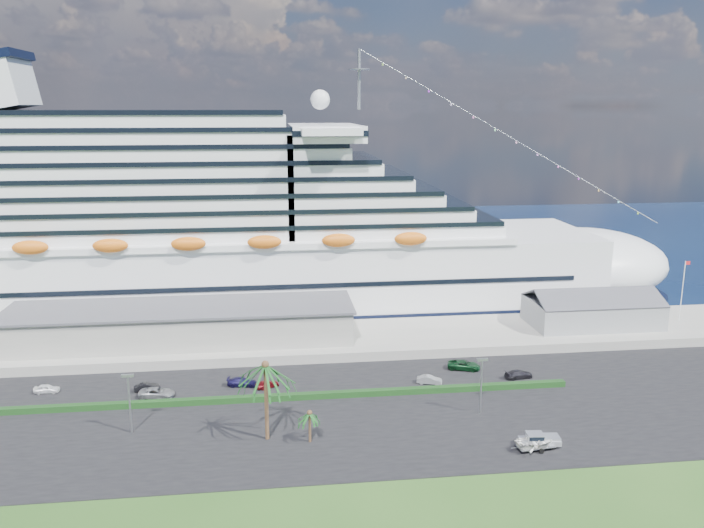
{
  "coord_description": "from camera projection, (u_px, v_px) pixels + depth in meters",
  "views": [
    {
      "loc": [
        -9.01,
        -79.19,
        42.68
      ],
      "look_at": [
        4.38,
        30.0,
        17.32
      ],
      "focal_mm": 35.0,
      "sensor_mm": 36.0,
      "label": 1
    }
  ],
  "objects": [
    {
      "name": "ground",
      "position": [
        347.0,
        450.0,
        87.25
      ],
      "size": [
        420.0,
        420.0,
        0.0
      ],
      "primitive_type": "plane",
      "color": "#244A18",
      "rests_on": "ground"
    },
    {
      "name": "asphalt_lot",
      "position": [
        338.0,
        412.0,
        97.87
      ],
      "size": [
        140.0,
        38.0,
        0.12
      ],
      "primitive_type": "cube",
      "color": "black",
      "rests_on": "ground"
    },
    {
      "name": "wharf",
      "position": [
        322.0,
        340.0,
        125.74
      ],
      "size": [
        240.0,
        20.0,
        1.8
      ],
      "primitive_type": "cube",
      "color": "gray",
      "rests_on": "ground"
    },
    {
      "name": "water",
      "position": [
        299.0,
        247.0,
        212.98
      ],
      "size": [
        420.0,
        160.0,
        0.02
      ],
      "primitive_type": "cube",
      "color": "black",
      "rests_on": "ground"
    },
    {
      "name": "cruise_ship",
      "position": [
        209.0,
        234.0,
        142.85
      ],
      "size": [
        191.0,
        38.0,
        54.0
      ],
      "color": "silver",
      "rests_on": "ground"
    },
    {
      "name": "terminal_building",
      "position": [
        181.0,
        323.0,
        121.85
      ],
      "size": [
        61.0,
        15.0,
        6.3
      ],
      "color": "gray",
      "rests_on": "wharf"
    },
    {
      "name": "port_shed",
      "position": [
        592.0,
        311.0,
        131.12
      ],
      "size": [
        24.0,
        12.31,
        7.37
      ],
      "color": "gray",
      "rests_on": "wharf"
    },
    {
      "name": "flagpole",
      "position": [
        683.0,
        289.0,
        132.39
      ],
      "size": [
        1.08,
        0.16,
        12.0
      ],
      "color": "silver",
      "rests_on": "wharf"
    },
    {
      "name": "hedge",
      "position": [
        281.0,
        397.0,
        101.65
      ],
      "size": [
        88.0,
        1.1,
        0.9
      ],
      "primitive_type": "cube",
      "color": "black",
      "rests_on": "asphalt_lot"
    },
    {
      "name": "lamp_post_left",
      "position": [
        129.0,
        396.0,
        90.47
      ],
      "size": [
        1.6,
        0.35,
        8.27
      ],
      "color": "gray",
      "rests_on": "asphalt_lot"
    },
    {
      "name": "lamp_post_right",
      "position": [
        481.0,
        379.0,
        96.16
      ],
      "size": [
        1.6,
        0.35,
        8.27
      ],
      "color": "gray",
      "rests_on": "asphalt_lot"
    },
    {
      "name": "palm_tall",
      "position": [
        265.0,
        374.0,
        87.86
      ],
      "size": [
        8.82,
        8.82,
        11.13
      ],
      "color": "#47301E",
      "rests_on": "ground"
    },
    {
      "name": "palm_short",
      "position": [
        310.0,
        417.0,
        88.31
      ],
      "size": [
        3.53,
        3.53,
        4.56
      ],
      "color": "#47301E",
      "rests_on": "ground"
    },
    {
      "name": "parked_car_0",
      "position": [
        47.0,
        389.0,
        104.25
      ],
      "size": [
        3.79,
        1.59,
        1.28
      ],
      "primitive_type": "imported",
      "rotation": [
        0.0,
        0.0,
        1.55
      ],
      "color": "white",
      "rests_on": "asphalt_lot"
    },
    {
      "name": "parked_car_1",
      "position": [
        147.0,
        387.0,
        104.89
      ],
      "size": [
        3.99,
        1.92,
        1.26
      ],
      "primitive_type": "imported",
      "rotation": [
        0.0,
        0.0,
        1.73
      ],
      "color": "black",
      "rests_on": "asphalt_lot"
    },
    {
      "name": "parked_car_2",
      "position": [
        157.0,
        393.0,
        102.56
      ],
      "size": [
        5.5,
        3.02,
        1.46
      ],
      "primitive_type": "imported",
      "rotation": [
        0.0,
        0.0,
        1.45
      ],
      "color": "gray",
      "rests_on": "asphalt_lot"
    },
    {
      "name": "parked_car_3",
      "position": [
        242.0,
        382.0,
        106.75
      ],
      "size": [
        4.8,
        2.48,
        1.33
      ],
      "primitive_type": "imported",
      "rotation": [
        0.0,
        0.0,
        1.43
      ],
      "color": "#14103B",
      "rests_on": "asphalt_lot"
    },
    {
      "name": "parked_car_4",
      "position": [
        267.0,
        384.0,
        106.08
      ],
      "size": [
        3.96,
        2.8,
        1.25
      ],
      "primitive_type": "imported",
      "rotation": [
        0.0,
        0.0,
        1.98
      ],
      "color": "#600C12",
      "rests_on": "asphalt_lot"
    },
    {
      "name": "parked_car_5",
      "position": [
        429.0,
        380.0,
        107.6
      ],
      "size": [
        4.16,
        2.45,
        1.29
      ],
      "primitive_type": "imported",
      "rotation": [
        0.0,
        0.0,
        1.28
      ],
      "color": "#94969A",
      "rests_on": "asphalt_lot"
    },
    {
      "name": "parked_car_6",
      "position": [
        464.0,
        365.0,
        113.48
      ],
      "size": [
        5.88,
        4.06,
        1.49
      ],
      "primitive_type": "imported",
      "rotation": [
        0.0,
        0.0,
        1.25
      ],
      "color": "#0D3418",
      "rests_on": "asphalt_lot"
    },
    {
      "name": "parked_car_7",
      "position": [
        519.0,
        374.0,
        109.84
      ],
      "size": [
        4.84,
        2.56,
        1.34
      ],
      "primitive_type": "imported",
      "rotation": [
        0.0,
        0.0,
        1.73
      ],
      "color": "black",
      "rests_on": "asphalt_lot"
    },
    {
      "name": "pickup_truck",
      "position": [
        539.0,
        439.0,
        87.67
      ],
      "size": [
        5.4,
        2.43,
        1.85
      ],
      "color": "black",
      "rests_on": "asphalt_lot"
    },
    {
      "name": "boat_trailer",
      "position": [
        536.0,
        442.0,
        86.65
      ],
      "size": [
        6.12,
        4.35,
        1.71
      ],
      "color": "gray",
      "rests_on": "asphalt_lot"
    }
  ]
}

